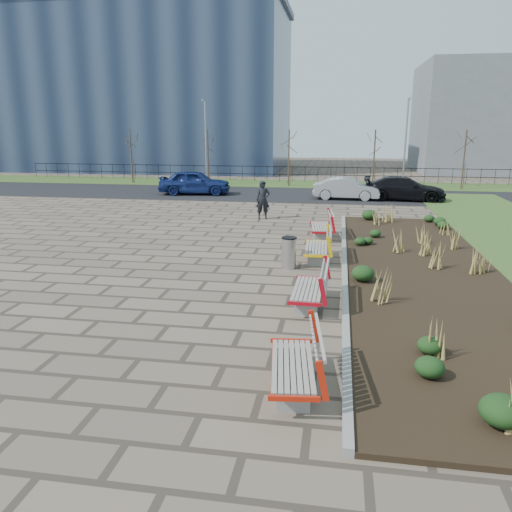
% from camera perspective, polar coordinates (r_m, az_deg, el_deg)
% --- Properties ---
extents(ground, '(120.00, 120.00, 0.00)m').
position_cam_1_polar(ground, '(11.43, -10.02, -7.85)').
color(ground, '#6D5C4B').
rests_on(ground, ground).
extents(planting_bed, '(4.50, 18.00, 0.10)m').
position_cam_1_polar(planting_bed, '(15.75, 18.57, -1.88)').
color(planting_bed, black).
rests_on(planting_bed, ground).
extents(planting_curb, '(0.16, 18.00, 0.15)m').
position_cam_1_polar(planting_curb, '(15.52, 10.07, -1.46)').
color(planting_curb, gray).
rests_on(planting_curb, ground).
extents(grass_verge_far, '(80.00, 5.00, 0.04)m').
position_cam_1_polar(grass_verge_far, '(38.34, 3.94, 8.23)').
color(grass_verge_far, '#33511E').
rests_on(grass_verge_far, ground).
extents(road, '(80.00, 7.00, 0.02)m').
position_cam_1_polar(road, '(32.42, 2.90, 7.04)').
color(road, black).
rests_on(road, ground).
extents(bench_a, '(1.14, 2.19, 1.00)m').
position_cam_1_polar(bench_a, '(8.57, 4.20, -11.99)').
color(bench_a, red).
rests_on(bench_a, ground).
extents(bench_b, '(0.94, 2.12, 1.00)m').
position_cam_1_polar(bench_b, '(12.34, 5.97, -3.50)').
color(bench_b, '#B60C1A').
rests_on(bench_b, ground).
extents(bench_c, '(0.96, 2.13, 1.00)m').
position_cam_1_polar(bench_c, '(16.51, 6.92, 1.16)').
color(bench_c, yellow).
rests_on(bench_c, ground).
extents(bench_d, '(1.08, 2.17, 1.00)m').
position_cam_1_polar(bench_d, '(19.93, 7.40, 3.49)').
color(bench_d, red).
rests_on(bench_d, ground).
extents(litter_bin, '(0.46, 0.46, 0.97)m').
position_cam_1_polar(litter_bin, '(15.57, 3.79, 0.35)').
color(litter_bin, '#B2B2B7').
rests_on(litter_bin, ground).
extents(pedestrian, '(0.74, 0.57, 1.81)m').
position_cam_1_polar(pedestrian, '(23.76, 0.80, 6.41)').
color(pedestrian, black).
rests_on(pedestrian, ground).
extents(car_blue, '(4.73, 2.38, 1.55)m').
position_cam_1_polar(car_blue, '(32.57, -7.03, 8.38)').
color(car_blue, navy).
rests_on(car_blue, road).
extents(car_silver, '(3.97, 1.51, 1.29)m').
position_cam_1_polar(car_silver, '(30.57, 10.29, 7.60)').
color(car_silver, gray).
rests_on(car_silver, road).
extents(car_black, '(4.84, 2.27, 1.37)m').
position_cam_1_polar(car_black, '(31.02, 16.61, 7.39)').
color(car_black, black).
rests_on(car_black, road).
extents(tree_a, '(1.40, 1.40, 4.00)m').
position_cam_1_polar(tree_a, '(39.71, -14.07, 10.99)').
color(tree_a, '#4C3D2D').
rests_on(tree_a, grass_verge_far).
extents(tree_b, '(1.40, 1.40, 4.00)m').
position_cam_1_polar(tree_b, '(37.75, -5.51, 11.18)').
color(tree_b, '#4C3D2D').
rests_on(tree_b, grass_verge_far).
extents(tree_c, '(1.40, 1.40, 4.00)m').
position_cam_1_polar(tree_c, '(36.68, 3.77, 11.11)').
color(tree_c, '#4C3D2D').
rests_on(tree_c, grass_verge_far).
extents(tree_d, '(1.40, 1.40, 4.00)m').
position_cam_1_polar(tree_d, '(36.57, 13.33, 10.75)').
color(tree_d, '#4C3D2D').
rests_on(tree_d, grass_verge_far).
extents(tree_e, '(1.40, 1.40, 4.00)m').
position_cam_1_polar(tree_e, '(37.44, 22.66, 10.10)').
color(tree_e, '#4C3D2D').
rests_on(tree_e, grass_verge_far).
extents(lamp_west, '(0.24, 0.60, 6.00)m').
position_cam_1_polar(lamp_west, '(37.22, -5.75, 12.66)').
color(lamp_west, gray).
rests_on(lamp_west, grass_verge_far).
extents(lamp_east, '(0.24, 0.60, 6.00)m').
position_cam_1_polar(lamp_east, '(36.21, 16.70, 12.08)').
color(lamp_east, gray).
rests_on(lamp_east, grass_verge_far).
extents(railing_fence, '(44.00, 0.10, 1.20)m').
position_cam_1_polar(railing_fence, '(39.76, 4.17, 9.36)').
color(railing_fence, black).
rests_on(railing_fence, grass_verge_far).
extents(building_glass, '(40.00, 14.00, 15.00)m').
position_cam_1_polar(building_glass, '(56.21, -18.61, 17.24)').
color(building_glass, '#192338').
rests_on(building_glass, ground).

